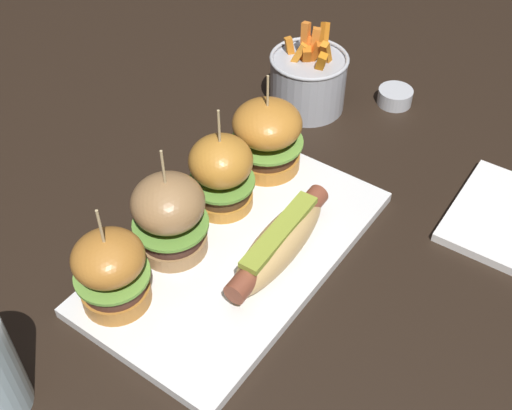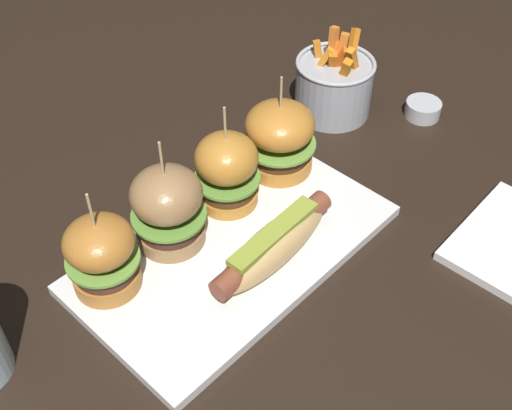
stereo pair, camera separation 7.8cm
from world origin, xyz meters
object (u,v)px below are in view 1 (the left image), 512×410
Objects in this scene: hot_dog at (279,242)px; slider_far_right at (267,136)px; slider_far_left at (111,271)px; sauce_ramekin at (395,96)px; slider_center_right at (221,173)px; slider_center_left at (170,216)px; platter_main at (238,250)px; fries_bucket at (308,80)px.

hot_dog is 0.17m from slider_far_right.
slider_far_left is 0.55m from sauce_ramekin.
hot_dog is 0.39m from sauce_ramekin.
sauce_ramekin is at bearing -7.89° from slider_far_left.
slider_center_left is at bearing 179.00° from slider_center_right.
slider_center_right is 0.36m from sauce_ramekin.
hot_dog is 1.28× the size of slider_center_left.
platter_main is 0.10m from slider_center_right.
slider_center_left is 0.10m from slider_center_right.
sauce_ramekin is at bearing -9.58° from slider_center_left.
fries_bucket is at bearing 7.87° from slider_center_right.
slider_far_left is 2.61× the size of sauce_ramekin.
slider_far_right is at bearing 39.73° from hot_dog.
slider_far_left is at bearing 179.99° from slider_center_left.
slider_far_right is at bearing 21.71° from platter_main.
slider_center_left reaches higher than hot_dog.
sauce_ramekin is (0.09, -0.11, -0.03)m from fries_bucket.
fries_bucket is at bearing 26.41° from hot_dog.
slider_center_right is 2.73× the size of sauce_ramekin.
slider_center_right is at bearing 168.12° from sauce_ramekin.
slider_far_left is 0.29m from slider_far_right.
hot_dog is at bearing -153.59° from fries_bucket.
slider_center_right reaches higher than sauce_ramekin.
slider_far_right reaches higher than sauce_ramekin.
slider_center_left is at bearing 125.87° from platter_main.
fries_bucket is (0.26, 0.04, -0.02)m from slider_center_right.
platter_main is at bearing -129.44° from slider_center_right.
slider_center_left is 0.36m from fries_bucket.
sauce_ramekin is (0.54, -0.08, -0.05)m from slider_far_left.
fries_bucket is 2.54× the size of sauce_ramekin.
hot_dog is 0.33m from fries_bucket.
slider_center_right reaches higher than platter_main.
fries_bucket reaches higher than hot_dog.
platter_main is 2.57× the size of slider_center_left.
hot_dog is at bearing -107.35° from slider_center_right.
slider_far_left is at bearing 156.08° from platter_main.
slider_far_right reaches higher than slider_far_left.
slider_far_right is at bearing -1.97° from slider_center_right.
slider_center_left is 1.03× the size of slider_center_right.
fries_bucket is (0.46, 0.03, -0.02)m from slider_far_left.
platter_main is 0.17m from slider_far_left.
platter_main is 2.63× the size of slider_center_right.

